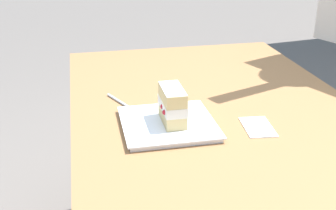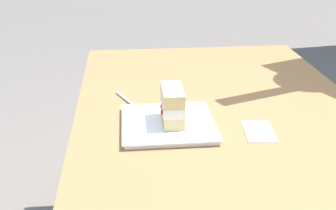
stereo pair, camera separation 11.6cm
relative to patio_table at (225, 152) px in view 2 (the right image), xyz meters
The scene contains 5 objects.
patio_table is the anchor object (origin of this frame).
dessert_plate 0.20m from the patio_table, 82.81° to the right, with size 0.25×0.25×0.02m.
cake_slice 0.23m from the patio_table, 81.03° to the right, with size 0.12×0.07×0.10m.
dessert_fork 0.32m from the patio_table, 118.24° to the right, with size 0.16×0.09×0.01m.
paper_napkin 0.15m from the patio_table, 42.04° to the left, with size 0.13×0.09×0.00m.
Camera 2 is at (1.08, -0.27, 1.28)m, focal length 46.51 mm.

